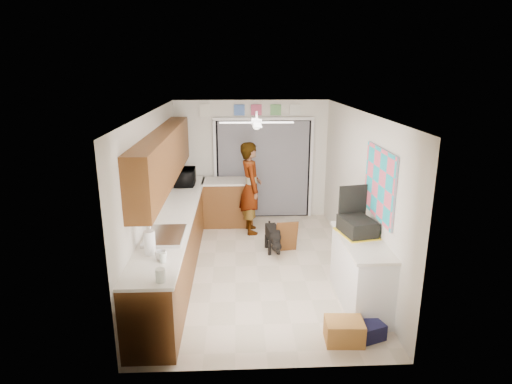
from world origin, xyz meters
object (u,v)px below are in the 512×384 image
object	(u,v)px
cup	(161,255)
paper_towel_roll	(150,243)
navy_crate	(369,330)
dog	(272,238)
cardboard_box	(344,331)
suitcase	(357,226)
man	(251,188)
microwave	(185,177)

from	to	relation	value
cup	paper_towel_roll	bearing A→B (deg)	133.13
navy_crate	dog	xyz separation A→B (m)	(-0.95, 2.59, 0.15)
cardboard_box	cup	bearing A→B (deg)	170.49
cup	suitcase	size ratio (longest dim) A/B	0.28
suitcase	cardboard_box	world-z (taller)	suitcase
cup	navy_crate	bearing A→B (deg)	-6.91
man	microwave	bearing A→B (deg)	75.79
cardboard_box	man	distance (m)	3.82
paper_towel_roll	suitcase	size ratio (longest dim) A/B	0.58
microwave	suitcase	bearing A→B (deg)	-136.75
microwave	paper_towel_roll	world-z (taller)	microwave
cardboard_box	dog	bearing A→B (deg)	103.40
suitcase	man	distance (m)	2.90
paper_towel_roll	cardboard_box	distance (m)	2.56
microwave	cup	bearing A→B (deg)	-179.63
cardboard_box	navy_crate	size ratio (longest dim) A/B	1.36
microwave	cup	size ratio (longest dim) A/B	3.98
cardboard_box	man	xyz separation A→B (m)	(-0.98, 3.61, 0.76)
suitcase	cardboard_box	xyz separation A→B (m)	(-0.39, -1.07, -0.91)
cup	paper_towel_roll	world-z (taller)	paper_towel_roll
microwave	paper_towel_roll	distance (m)	3.22
paper_towel_roll	suitcase	distance (m)	2.76
suitcase	paper_towel_roll	bearing A→B (deg)	179.24
paper_towel_roll	dog	world-z (taller)	paper_towel_roll
man	dog	xyz separation A→B (m)	(0.35, -0.96, -0.65)
paper_towel_roll	suitcase	world-z (taller)	paper_towel_roll
microwave	suitcase	xyz separation A→B (m)	(2.64, -2.68, -0.05)
microwave	dog	bearing A→B (deg)	-125.41
cup	navy_crate	size ratio (longest dim) A/B	0.43
man	dog	bearing A→B (deg)	-167.88
suitcase	navy_crate	xyz separation A→B (m)	(-0.07, -1.01, -0.95)
suitcase	navy_crate	size ratio (longest dim) A/B	1.57
cup	cardboard_box	xyz separation A→B (m)	(2.15, -0.36, -0.86)
paper_towel_roll	cardboard_box	world-z (taller)	paper_towel_roll
suitcase	man	world-z (taller)	man
microwave	navy_crate	xyz separation A→B (m)	(2.57, -3.69, -1.00)
cardboard_box	navy_crate	distance (m)	0.33
cup	man	distance (m)	3.46
microwave	navy_crate	world-z (taller)	microwave
paper_towel_roll	man	size ratio (longest dim) A/B	0.17
cup	navy_crate	distance (m)	2.65
paper_towel_roll	cardboard_box	size ratio (longest dim) A/B	0.67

